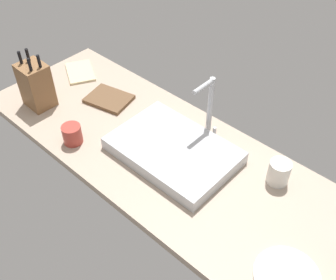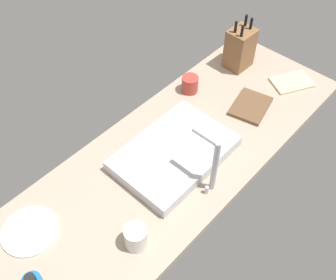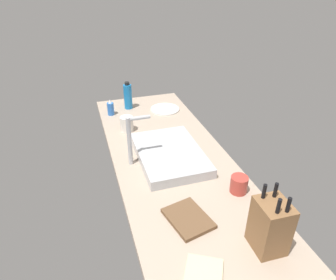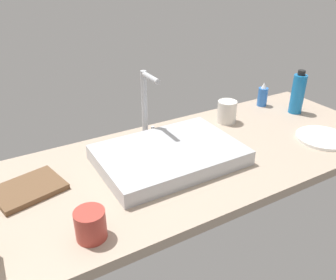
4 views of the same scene
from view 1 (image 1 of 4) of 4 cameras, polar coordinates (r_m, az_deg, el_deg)
countertop_slab at (r=168.63cm, az=0.46°, el=-2.77°), size 188.03×64.89×3.50cm
sink_basin at (r=166.00cm, az=0.77°, el=-1.49°), size 50.66×34.63×5.51cm
faucet at (r=168.67cm, az=5.86°, el=5.22°), size 5.50×12.80×28.16cm
knife_block at (r=197.04cm, az=-18.26°, el=7.43°), size 13.46×11.80×27.67cm
cutting_board at (r=197.62cm, az=-8.39°, el=5.81°), size 23.58×19.95×1.80cm
dinner_plate at (r=139.88cm, az=16.56°, el=-18.08°), size 21.40×21.40×1.20cm
dish_towel at (r=220.11cm, az=-12.39°, el=9.44°), size 24.06×21.36×1.20cm
coffee_mug at (r=175.82cm, az=-13.47°, el=0.80°), size 8.31×8.31×8.47cm
ceramic_cup at (r=160.30cm, az=15.48°, el=-4.45°), size 8.46×8.46×9.97cm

